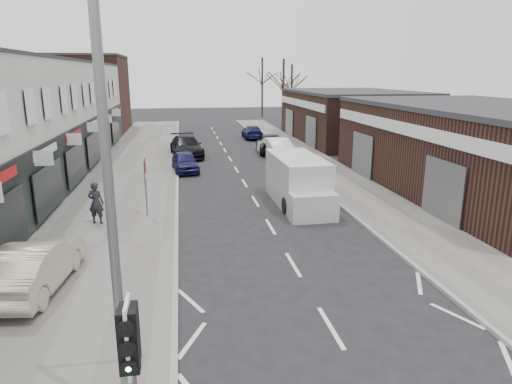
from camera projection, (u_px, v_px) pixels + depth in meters
name	position (u px, v px, depth m)	size (l,w,h in m)	color
ground	(361.00, 378.00, 9.70)	(160.00, 160.00, 0.00)	black
pavement_left	(133.00, 172.00, 29.63)	(5.50, 64.00, 0.12)	slate
pavement_right	(319.00, 166.00, 31.59)	(3.50, 64.00, 0.12)	slate
shop_terrace_left	(0.00, 124.00, 25.31)	(8.00, 41.00, 7.10)	beige
brick_block_far	(87.00, 95.00, 49.55)	(8.00, 10.00, 8.00)	#41241C
right_unit_near	(485.00, 151.00, 24.45)	(10.00, 18.00, 4.50)	#321D17
right_unit_far	(351.00, 117.00, 43.55)	(10.00, 16.00, 4.50)	#321D17
tree_far_a	(283.00, 125.00, 56.94)	(3.60, 3.60, 8.00)	#382D26
tree_far_b	(291.00, 120.00, 63.06)	(3.60, 3.60, 7.50)	#382D26
tree_far_c	(262.00, 117.00, 68.32)	(3.60, 3.60, 8.50)	#382D26
traffic_light	(130.00, 353.00, 6.47)	(0.28, 0.60, 3.10)	slate
street_lamp	(120.00, 183.00, 7.06)	(2.23, 0.22, 8.00)	slate
warning_sign	(146.00, 170.00, 19.79)	(0.12, 0.80, 2.70)	slate
white_van	(298.00, 182.00, 22.37)	(2.21, 6.06, 2.35)	silver
sedan_on_pavement	(35.00, 266.00, 13.27)	(1.54, 4.41, 1.45)	#ADA78A
pedestrian	(96.00, 203.00, 19.08)	(0.66, 0.43, 1.80)	#222227
parked_car_left_a	(185.00, 162.00, 29.94)	(1.54, 3.83, 1.31)	#141540
parked_car_left_b	(186.00, 146.00, 35.32)	(2.23, 5.47, 1.59)	black
parked_car_right_a	(275.00, 147.00, 35.08)	(1.63, 4.68, 1.54)	white
parked_car_right_b	(270.00, 143.00, 36.84)	(1.95, 4.86, 1.65)	black
parked_car_right_c	(252.00, 132.00, 45.25)	(1.79, 4.42, 1.28)	#12133B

